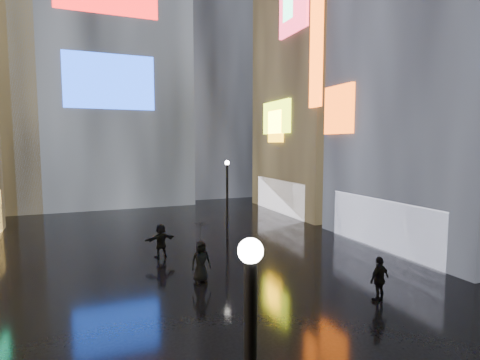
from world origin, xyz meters
TOP-DOWN VIEW (x-y plane):
  - ground at (0.00, 20.00)m, footprint 140.00×140.00m
  - building_right_mid at (15.98, 17.01)m, footprint 10.28×13.70m
  - building_right_far at (15.98, 30.00)m, footprint 10.28×12.00m
  - tower_main at (-3.00, 43.97)m, footprint 16.00×14.20m
  - tower_flank_right at (9.00, 46.00)m, footprint 12.00×12.00m
  - lamp_far at (3.35, 22.66)m, footprint 0.30×0.30m
  - pedestrian_3 at (5.61, 11.11)m, footprint 1.14×0.67m
  - pedestrian_4 at (-0.38, 15.85)m, footprint 0.96×0.67m
  - pedestrian_5 at (-1.44, 20.24)m, footprint 1.81×0.90m
  - umbrella_2 at (-0.38, 15.85)m, footprint 1.33×1.34m

SIDE VIEW (x-z plane):
  - ground at x=0.00m, z-range 0.00..0.00m
  - pedestrian_3 at x=5.61m, z-range 0.00..1.83m
  - pedestrian_5 at x=-1.44m, z-range 0.00..1.87m
  - pedestrian_4 at x=-0.38m, z-range 0.00..1.88m
  - umbrella_2 at x=-0.38m, z-range 1.88..2.77m
  - lamp_far at x=3.35m, z-range 0.34..5.54m
  - building_right_far at x=15.98m, z-range -0.02..27.98m
  - building_right_mid at x=15.98m, z-range -0.01..29.99m
  - tower_flank_right at x=9.00m, z-range 0.00..34.00m
  - tower_main at x=-3.00m, z-range 0.01..42.01m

